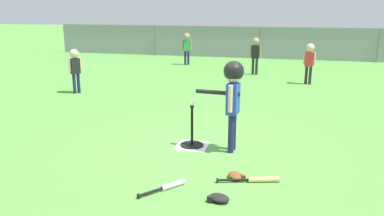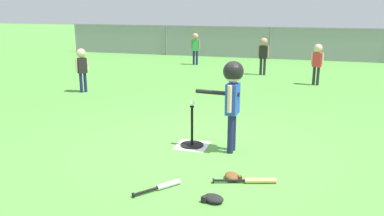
{
  "view_description": "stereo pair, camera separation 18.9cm",
  "coord_description": "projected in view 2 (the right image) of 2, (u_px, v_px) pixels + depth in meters",
  "views": [
    {
      "loc": [
        1.1,
        -4.9,
        1.92
      ],
      "look_at": [
        -0.16,
        0.11,
        0.55
      ],
      "focal_mm": 36.53,
      "sensor_mm": 36.0,
      "label": 1
    },
    {
      "loc": [
        1.28,
        -4.85,
        1.92
      ],
      "look_at": [
        -0.16,
        0.11,
        0.55
      ],
      "focal_mm": 36.53,
      "sensor_mm": 36.0,
      "label": 2
    }
  ],
  "objects": [
    {
      "name": "spare_bat_silver",
      "position": [
        164.0,
        186.0,
        4.2
      ],
      "size": [
        0.4,
        0.48,
        0.06
      ],
      "color": "silver",
      "rests_on": "ground_plane"
    },
    {
      "name": "fielder_near_right",
      "position": [
        317.0,
        59.0,
        9.47
      ],
      "size": [
        0.29,
        0.2,
        1.01
      ],
      "color": "#262626",
      "rests_on": "ground_plane"
    },
    {
      "name": "ground_plane",
      "position": [
        201.0,
        150.0,
        5.34
      ],
      "size": [
        60.0,
        60.0,
        0.0
      ],
      "primitive_type": "plane",
      "color": "#51933D"
    },
    {
      "name": "fielder_deep_center",
      "position": [
        82.0,
        64.0,
        8.69
      ],
      "size": [
        0.21,
        0.24,
        0.98
      ],
      "color": "#191E4C",
      "rests_on": "ground_plane"
    },
    {
      "name": "batter_child",
      "position": [
        232.0,
        88.0,
        5.06
      ],
      "size": [
        0.64,
        0.35,
        1.23
      ],
      "color": "#191E4C",
      "rests_on": "ground_plane"
    },
    {
      "name": "glove_by_plate",
      "position": [
        232.0,
        176.0,
        4.43
      ],
      "size": [
        0.24,
        0.27,
        0.07
      ],
      "color": "brown",
      "rests_on": "ground_plane"
    },
    {
      "name": "outfield_fence",
      "position": [
        270.0,
        42.0,
        14.15
      ],
      "size": [
        16.06,
        0.06,
        1.15
      ],
      "color": "slate",
      "rests_on": "ground_plane"
    },
    {
      "name": "fielder_near_left",
      "position": [
        263.0,
        51.0,
        10.84
      ],
      "size": [
        0.31,
        0.21,
        1.04
      ],
      "color": "#262626",
      "rests_on": "ground_plane"
    },
    {
      "name": "baseball_on_tee",
      "position": [
        192.0,
        103.0,
        5.32
      ],
      "size": [
        0.07,
        0.07,
        0.07
      ],
      "primitive_type": "sphere",
      "color": "white",
      "rests_on": "batting_tee"
    },
    {
      "name": "glove_near_bats",
      "position": [
        213.0,
        198.0,
        3.92
      ],
      "size": [
        0.26,
        0.22,
        0.07
      ],
      "color": "black",
      "rests_on": "ground_plane"
    },
    {
      "name": "batting_tee",
      "position": [
        192.0,
        140.0,
        5.46
      ],
      "size": [
        0.32,
        0.32,
        0.58
      ],
      "color": "black",
      "rests_on": "ground_plane"
    },
    {
      "name": "spare_bat_wood",
      "position": [
        254.0,
        181.0,
        4.33
      ],
      "size": [
        0.69,
        0.25,
        0.06
      ],
      "color": "#DBB266",
      "rests_on": "ground_plane"
    },
    {
      "name": "fielder_deep_left",
      "position": [
        195.0,
        45.0,
        12.72
      ],
      "size": [
        0.3,
        0.2,
        1.03
      ],
      "color": "#191E4C",
      "rests_on": "ground_plane"
    },
    {
      "name": "home_plate",
      "position": [
        192.0,
        146.0,
        5.48
      ],
      "size": [
        0.44,
        0.44,
        0.01
      ],
      "primitive_type": "cube",
      "color": "white",
      "rests_on": "ground_plane"
    }
  ]
}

